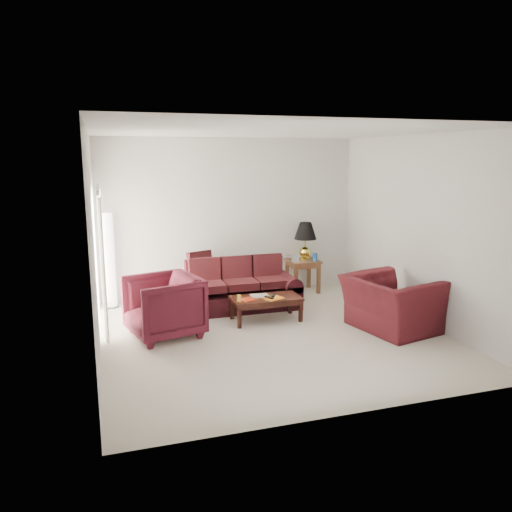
% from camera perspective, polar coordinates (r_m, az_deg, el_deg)
% --- Properties ---
extents(floor, '(5.00, 5.00, 0.00)m').
position_cam_1_polar(floor, '(7.66, 1.92, -8.93)').
color(floor, beige).
rests_on(floor, ground).
extents(blinds, '(0.10, 2.00, 2.16)m').
position_cam_1_polar(blinds, '(8.23, -17.28, -0.19)').
color(blinds, silver).
rests_on(blinds, ground).
extents(sofa, '(2.10, 0.92, 0.86)m').
position_cam_1_polar(sofa, '(8.77, -1.92, -3.36)').
color(sofa, black).
rests_on(sofa, ground).
extents(throw_pillow, '(0.51, 0.37, 0.48)m').
position_cam_1_polar(throw_pillow, '(9.25, -6.39, -0.86)').
color(throw_pillow, black).
rests_on(throw_pillow, sofa).
extents(end_table, '(0.64, 0.64, 0.64)m').
position_cam_1_polar(end_table, '(9.96, 5.35, -2.26)').
color(end_table, '#4E361A').
rests_on(end_table, ground).
extents(table_lamp, '(0.57, 0.57, 0.74)m').
position_cam_1_polar(table_lamp, '(9.90, 5.65, 1.72)').
color(table_lamp, '#DFC445').
rests_on(table_lamp, end_table).
extents(clock, '(0.15, 0.10, 0.15)m').
position_cam_1_polar(clock, '(9.70, 4.54, -0.25)').
color(clock, silver).
rests_on(clock, end_table).
extents(blue_canister, '(0.11, 0.11, 0.15)m').
position_cam_1_polar(blue_canister, '(9.83, 6.76, -0.14)').
color(blue_canister, '#184D9D').
rests_on(blue_canister, end_table).
extents(picture_frame, '(0.17, 0.19, 0.06)m').
position_cam_1_polar(picture_frame, '(9.94, 4.09, 0.13)').
color(picture_frame, '#B6B7BB').
rests_on(picture_frame, end_table).
extents(floor_lamp, '(0.33, 0.33, 1.71)m').
position_cam_1_polar(floor_lamp, '(9.13, -16.55, -0.49)').
color(floor_lamp, white).
rests_on(floor_lamp, ground).
extents(armchair_left, '(1.23, 1.21, 0.92)m').
position_cam_1_polar(armchair_left, '(7.57, -10.53, -5.68)').
color(armchair_left, '#3F0E19').
rests_on(armchair_left, ground).
extents(armchair_right, '(1.37, 1.49, 0.83)m').
position_cam_1_polar(armchair_right, '(8.01, 15.12, -5.28)').
color(armchair_right, '#3E0E14').
rests_on(armchair_right, ground).
extents(coffee_table, '(1.19, 0.70, 0.40)m').
position_cam_1_polar(coffee_table, '(8.21, 1.14, -6.05)').
color(coffee_table, black).
rests_on(coffee_table, ground).
extents(magazine_red, '(0.32, 0.28, 0.01)m').
position_cam_1_polar(magazine_red, '(8.00, -0.97, -4.98)').
color(magazine_red, red).
rests_on(magazine_red, coffee_table).
extents(magazine_white, '(0.29, 0.22, 0.02)m').
position_cam_1_polar(magazine_white, '(8.21, 0.41, -4.55)').
color(magazine_white, beige).
rests_on(magazine_white, coffee_table).
extents(magazine_orange, '(0.35, 0.31, 0.02)m').
position_cam_1_polar(magazine_orange, '(8.07, 2.02, -4.84)').
color(magazine_orange, orange).
rests_on(magazine_orange, coffee_table).
extents(remote_a, '(0.12, 0.18, 0.02)m').
position_cam_1_polar(remote_a, '(8.05, 1.50, -4.74)').
color(remote_a, black).
rests_on(remote_a, coffee_table).
extents(remote_b, '(0.13, 0.17, 0.02)m').
position_cam_1_polar(remote_b, '(8.17, 2.05, -4.50)').
color(remote_b, black).
rests_on(remote_b, coffee_table).
extents(yellow_glass, '(0.08, 0.08, 0.11)m').
position_cam_1_polar(yellow_glass, '(7.90, -1.97, -4.83)').
color(yellow_glass, yellow).
rests_on(yellow_glass, coffee_table).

